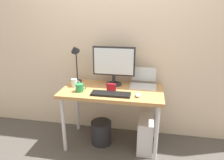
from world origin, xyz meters
TOP-DOWN VIEW (x-y plane):
  - ground_plane at (0.00, 0.00)m, footprint 6.00×6.00m
  - back_wall at (0.00, 0.37)m, footprint 4.40×0.04m
  - desk at (0.00, 0.00)m, footprint 1.20×0.61m
  - monitor at (-0.01, 0.17)m, footprint 0.52×0.20m
  - laptop at (0.36, 0.19)m, footprint 0.32×0.27m
  - desk_lamp at (-0.50, 0.18)m, footprint 0.11×0.16m
  - keyboard at (0.02, -0.17)m, footprint 0.44×0.14m
  - mouse at (0.32, -0.16)m, footprint 0.06×0.09m
  - coffee_mug at (-0.36, -0.13)m, footprint 0.12×0.09m
  - glass_cup at (-0.47, 0.02)m, footprint 0.11×0.07m
  - photo_frame at (0.00, -0.05)m, footprint 0.11×0.03m
  - computer_tower at (0.42, -0.04)m, footprint 0.18×0.36m
  - wastebasket at (-0.14, -0.01)m, footprint 0.26×0.26m

SIDE VIEW (x-z plane):
  - ground_plane at x=0.00m, z-range 0.00..0.00m
  - wastebasket at x=-0.14m, z-range 0.00..0.30m
  - computer_tower at x=0.42m, z-range 0.00..0.42m
  - desk at x=0.00m, z-range 0.30..1.05m
  - keyboard at x=0.02m, z-range 0.75..0.77m
  - mouse at x=0.32m, z-range 0.75..0.78m
  - coffee_mug at x=-0.36m, z-range 0.75..0.84m
  - photo_frame at x=0.00m, z-range 0.75..0.84m
  - glass_cup at x=-0.47m, z-range 0.75..0.85m
  - laptop at x=0.36m, z-range 0.69..0.92m
  - monitor at x=-0.01m, z-range 0.78..1.27m
  - desk_lamp at x=-0.50m, z-range 0.86..1.37m
  - back_wall at x=0.00m, z-range 0.00..2.60m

